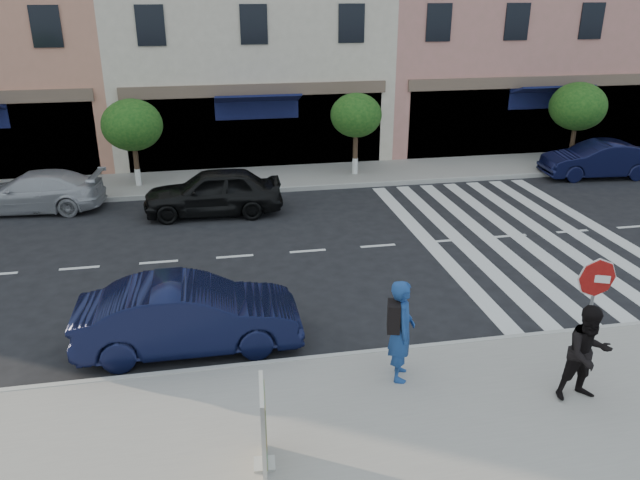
{
  "coord_description": "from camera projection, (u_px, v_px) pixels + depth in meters",
  "views": [
    {
      "loc": [
        -2.64,
        -11.57,
        6.71
      ],
      "look_at": [
        -0.17,
        1.34,
        1.4
      ],
      "focal_mm": 35.0,
      "sensor_mm": 36.0,
      "label": 1
    }
  ],
  "objects": [
    {
      "name": "poster_board",
      "position": [
        263.0,
        429.0,
        9.0
      ],
      "size": [
        0.34,
        0.89,
        1.36
      ],
      "rotation": [
        0.0,
        0.0,
        -0.08
      ],
      "color": "beige",
      "rests_on": "sidewalk_near"
    },
    {
      "name": "ground",
      "position": [
        339.0,
        322.0,
        13.51
      ],
      "size": [
        120.0,
        120.0,
        0.0
      ],
      "primitive_type": "plane",
      "color": "black",
      "rests_on": "ground"
    },
    {
      "name": "car_far_right",
      "position": [
        598.0,
        160.0,
        23.65
      ],
      "size": [
        4.27,
        1.82,
        1.37
      ],
      "primitive_type": "imported",
      "rotation": [
        0.0,
        0.0,
        -1.66
      ],
      "color": "black",
      "rests_on": "ground"
    },
    {
      "name": "street_tree_c",
      "position": [
        356.0,
        116.0,
        22.99
      ],
      "size": [
        1.9,
        1.9,
        3.04
      ],
      "color": "#473323",
      "rests_on": "sidewalk_far"
    },
    {
      "name": "street_tree_ea",
      "position": [
        578.0,
        107.0,
        24.54
      ],
      "size": [
        2.2,
        2.2,
        3.19
      ],
      "color": "#473323",
      "rests_on": "sidewalk_far"
    },
    {
      "name": "car_far_left",
      "position": [
        34.0,
        192.0,
        20.08
      ],
      "size": [
        4.55,
        2.25,
        1.27
      ],
      "primitive_type": "imported",
      "rotation": [
        0.0,
        0.0,
        -1.68
      ],
      "color": "#A0A0A5",
      "rests_on": "ground"
    },
    {
      "name": "stop_sign",
      "position": [
        595.0,
        287.0,
        11.2
      ],
      "size": [
        0.7,
        0.33,
        2.14
      ],
      "rotation": [
        0.0,
        0.0,
        -0.41
      ],
      "color": "gray",
      "rests_on": "sidewalk_near"
    },
    {
      "name": "sidewalk_far",
      "position": [
        276.0,
        178.0,
        23.5
      ],
      "size": [
        60.0,
        3.0,
        0.15
      ],
      "primitive_type": "cube",
      "color": "gray",
      "rests_on": "ground"
    },
    {
      "name": "building_centre",
      "position": [
        244.0,
        19.0,
        26.85
      ],
      "size": [
        11.0,
        9.0,
        11.0
      ],
      "primitive_type": "cube",
      "color": "beige",
      "rests_on": "ground"
    },
    {
      "name": "car_near_mid",
      "position": [
        189.0,
        315.0,
        12.3
      ],
      "size": [
        4.39,
        1.56,
        1.44
      ],
      "primitive_type": "imported",
      "rotation": [
        0.0,
        0.0,
        1.56
      ],
      "color": "black",
      "rests_on": "ground"
    },
    {
      "name": "photographer",
      "position": [
        402.0,
        330.0,
        11.01
      ],
      "size": [
        0.62,
        0.79,
        1.92
      ],
      "primitive_type": "imported",
      "rotation": [
        0.0,
        0.0,
        1.31
      ],
      "color": "navy",
      "rests_on": "sidewalk_near"
    },
    {
      "name": "sidewalk_near",
      "position": [
        389.0,
        431.0,
        10.07
      ],
      "size": [
        60.0,
        4.5,
        0.15
      ],
      "primitive_type": "cube",
      "color": "gray",
      "rests_on": "ground"
    },
    {
      "name": "street_tree_wb",
      "position": [
        132.0,
        125.0,
        21.61
      ],
      "size": [
        2.1,
        2.1,
        3.06
      ],
      "color": "#473323",
      "rests_on": "sidewalk_far"
    },
    {
      "name": "car_far_mid",
      "position": [
        213.0,
        192.0,
        19.74
      ],
      "size": [
        4.39,
        1.89,
        1.48
      ],
      "primitive_type": "imported",
      "rotation": [
        0.0,
        0.0,
        -1.61
      ],
      "color": "black",
      "rests_on": "ground"
    },
    {
      "name": "walker",
      "position": [
        588.0,
        354.0,
        10.46
      ],
      "size": [
        0.85,
        0.66,
        1.75
      ],
      "primitive_type": "imported",
      "rotation": [
        0.0,
        0.0,
        0.0
      ],
      "color": "black",
      "rests_on": "sidewalk_near"
    }
  ]
}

